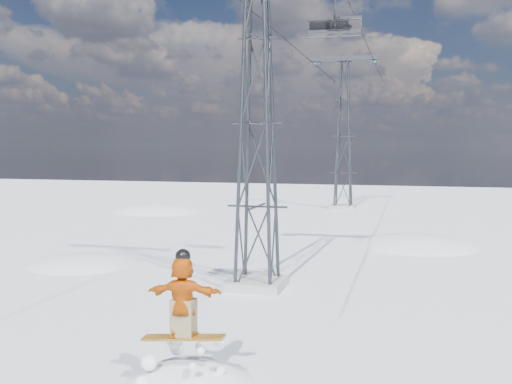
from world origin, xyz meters
TOP-DOWN VIEW (x-y plane):
  - ground at (0.00, 0.00)m, footprint 120.00×120.00m
  - lift_tower_near at (0.80, 8.00)m, footprint 5.20×1.80m
  - lift_tower_far at (0.80, 33.00)m, footprint 5.20×1.80m
  - haul_cables at (0.80, 19.50)m, footprint 4.46×51.00m
  - lift_chair_mid at (3.00, 10.41)m, footprint 1.87×0.54m

SIDE VIEW (x-z plane):
  - ground at x=0.00m, z-range 0.00..0.00m
  - lift_tower_near at x=0.80m, z-range -0.24..11.18m
  - lift_tower_far at x=0.80m, z-range -0.24..11.18m
  - lift_chair_mid at x=3.00m, z-range 7.83..10.15m
  - haul_cables at x=0.80m, z-range 10.82..10.88m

